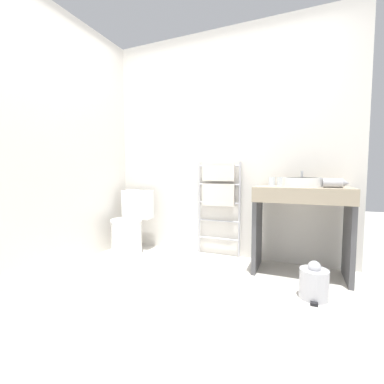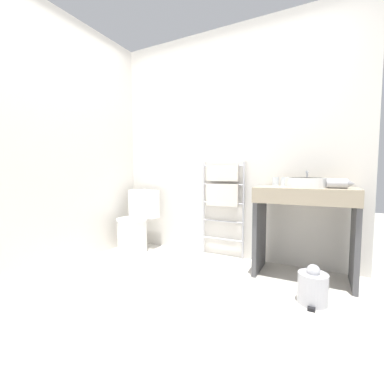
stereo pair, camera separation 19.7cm
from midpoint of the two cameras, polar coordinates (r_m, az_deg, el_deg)
The scene contains 12 objects.
ground_plane at distance 1.93m, azimuth -10.83°, elevation -25.44°, with size 12.00×12.00×0.00m, color beige.
wall_back at distance 3.03m, azimuth 4.61°, elevation 10.35°, with size 2.87×0.12×2.55m, color silver.
wall_side at distance 3.14m, azimuth -25.34°, elevation 9.74°, with size 0.12×2.09×2.55m, color silver.
toilet at distance 3.20m, azimuth -15.33°, elevation -7.48°, with size 0.37×0.49×0.75m.
towel_radiator at distance 2.91m, azimuth 3.96°, elevation 0.09°, with size 0.50×0.06×1.08m.
vanity_counter at distance 2.56m, azimuth 21.03°, elevation -5.12°, with size 0.83×0.50×0.83m.
sink_basin at distance 2.55m, azimuth 21.24°, elevation 2.12°, with size 0.35×0.35×0.08m.
faucet at distance 2.74m, azimuth 21.37°, elevation 3.29°, with size 0.02×0.10×0.15m.
cup_near_wall at distance 2.73m, azimuth 15.35°, elevation 2.34°, with size 0.06×0.06×0.08m.
cup_near_edge at distance 2.67m, azimuth 17.03°, elevation 2.27°, with size 0.06×0.06×0.09m.
hair_dryer at distance 2.48m, azimuth 27.05°, elevation 1.79°, with size 0.20×0.18×0.08m.
trash_bin at distance 2.23m, azimuth 23.10°, elevation -18.08°, with size 0.21×0.24×0.29m.
Camera 1 is at (0.85, -1.44, 0.96)m, focal length 24.00 mm.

